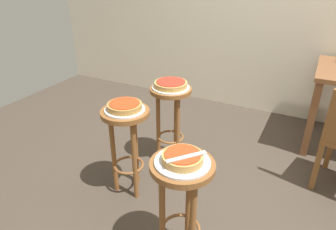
{
  "coord_description": "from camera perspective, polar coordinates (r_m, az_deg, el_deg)",
  "views": [
    {
      "loc": [
        0.42,
        -1.91,
        1.63
      ],
      "look_at": [
        -0.48,
        -0.15,
        0.63
      ],
      "focal_mm": 32.51,
      "sensor_mm": 36.0,
      "label": 1
    }
  ],
  "objects": [
    {
      "name": "ground_plane",
      "position": [
        2.54,
        11.52,
        -13.69
      ],
      "size": [
        6.0,
        6.0,
        0.0
      ],
      "primitive_type": "plane",
      "color": "#42382D"
    },
    {
      "name": "stool_foreground",
      "position": [
        1.71,
        2.57,
        -14.3
      ],
      "size": [
        0.35,
        0.35,
        0.7
      ],
      "color": "brown",
      "rests_on": "ground_plane"
    },
    {
      "name": "serving_plate_foreground",
      "position": [
        1.58,
        2.72,
        -8.81
      ],
      "size": [
        0.29,
        0.29,
        0.01
      ],
      "primitive_type": "cylinder",
      "color": "silver",
      "rests_on": "stool_foreground"
    },
    {
      "name": "pizza_foreground",
      "position": [
        1.57,
        2.74,
        -7.96
      ],
      "size": [
        0.21,
        0.21,
        0.05
      ],
      "color": "tan",
      "rests_on": "serving_plate_foreground"
    },
    {
      "name": "stool_middle",
      "position": [
        2.24,
        -7.77,
        -3.62
      ],
      "size": [
        0.35,
        0.35,
        0.7
      ],
      "color": "brown",
      "rests_on": "ground_plane"
    },
    {
      "name": "serving_plate_middle",
      "position": [
        2.14,
        -8.1,
        1.03
      ],
      "size": [
        0.29,
        0.29,
        0.01
      ],
      "primitive_type": "cylinder",
      "color": "silver",
      "rests_on": "stool_middle"
    },
    {
      "name": "pizza_middle",
      "position": [
        2.13,
        -8.15,
        1.71
      ],
      "size": [
        0.24,
        0.24,
        0.05
      ],
      "color": "#B78442",
      "rests_on": "serving_plate_middle"
    },
    {
      "name": "stool_leftside",
      "position": [
        2.59,
        0.5,
        1.06
      ],
      "size": [
        0.35,
        0.35,
        0.7
      ],
      "color": "brown",
      "rests_on": "ground_plane"
    },
    {
      "name": "serving_plate_leftside",
      "position": [
        2.5,
        0.52,
        5.21
      ],
      "size": [
        0.31,
        0.31,
        0.01
      ],
      "primitive_type": "cylinder",
      "color": "white",
      "rests_on": "stool_leftside"
    },
    {
      "name": "pizza_leftside",
      "position": [
        2.49,
        0.52,
        5.81
      ],
      "size": [
        0.27,
        0.27,
        0.05
      ],
      "color": "tan",
      "rests_on": "serving_plate_leftside"
    },
    {
      "name": "pizza_server_knife",
      "position": [
        1.53,
        3.48,
        -7.81
      ],
      "size": [
        0.16,
        0.18,
        0.01
      ],
      "primitive_type": "cube",
      "rotation": [
        0.0,
        0.0,
        0.87
      ],
      "color": "silver",
      "rests_on": "pizza_foreground"
    }
  ]
}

